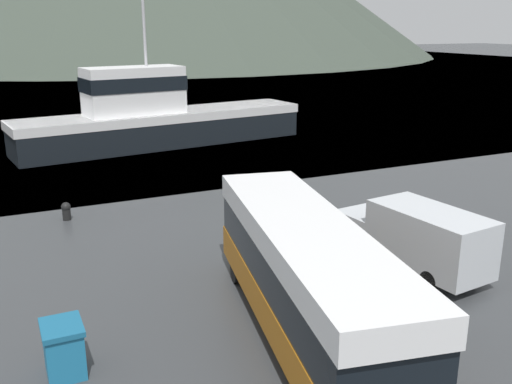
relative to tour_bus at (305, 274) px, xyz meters
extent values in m
plane|color=#3D5160|center=(2.96, 134.83, -1.88)|extent=(240.00, 240.00, 0.00)
cube|color=#B26614|center=(0.00, -0.01, -0.93)|extent=(4.61, 11.28, 1.02)
cube|color=black|center=(0.00, -0.01, 0.17)|extent=(4.52, 11.05, 1.16)
cube|color=white|center=(0.00, -0.01, 1.11)|extent=(4.61, 11.28, 0.73)
cube|color=black|center=(1.06, 5.40, -0.04)|extent=(2.20, 0.49, 1.57)
cylinder|color=black|center=(-0.35, 3.98, -1.43)|extent=(0.47, 0.94, 0.90)
cylinder|color=black|center=(1.84, 3.55, -1.43)|extent=(0.47, 0.94, 0.90)
cube|color=silver|center=(5.95, 1.75, -0.54)|extent=(2.53, 4.46, 2.00)
cube|color=silver|center=(5.62, 4.77, -0.99)|extent=(2.26, 2.04, 1.10)
cube|color=black|center=(5.71, 3.88, -0.09)|extent=(1.76, 0.25, 0.70)
cylinder|color=black|center=(4.72, 4.43, -1.53)|extent=(0.30, 0.72, 0.70)
cylinder|color=black|center=(6.56, 4.63, -1.53)|extent=(0.30, 0.72, 0.70)
cylinder|color=black|center=(5.13, 0.68, -1.53)|extent=(0.30, 0.72, 0.70)
cylinder|color=black|center=(6.98, 0.88, -1.53)|extent=(0.30, 0.72, 0.70)
cube|color=black|center=(3.93, 27.50, -0.67)|extent=(21.26, 6.80, 2.43)
cube|color=white|center=(3.93, 27.50, 0.24)|extent=(21.48, 6.87, 0.61)
cube|color=white|center=(1.86, 27.23, 2.16)|extent=(7.01, 3.72, 3.23)
cube|color=black|center=(1.86, 27.23, 2.65)|extent=(7.15, 3.82, 0.97)
cylinder|color=#B2B2B7|center=(2.85, 27.36, 6.89)|extent=(0.20, 0.20, 6.21)
cube|color=teal|center=(-6.36, 0.92, -1.27)|extent=(0.90, 1.12, 1.23)
cube|color=#1A5F86|center=(-6.36, 0.92, -0.59)|extent=(0.99, 1.23, 0.14)
cube|color=#1E5138|center=(3.54, 32.34, -1.34)|extent=(3.73, 5.61, 1.08)
cylinder|color=black|center=(-4.77, 13.14, -1.64)|extent=(0.37, 0.37, 0.50)
sphere|color=black|center=(-4.77, 13.14, -1.28)|extent=(0.42, 0.42, 0.42)
camera|label=1|loc=(-7.30, -12.46, 6.58)|focal=40.00mm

